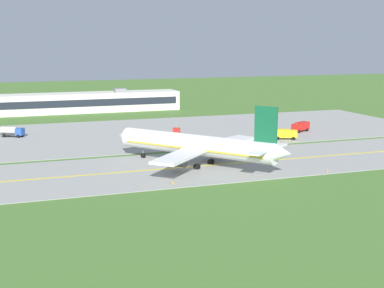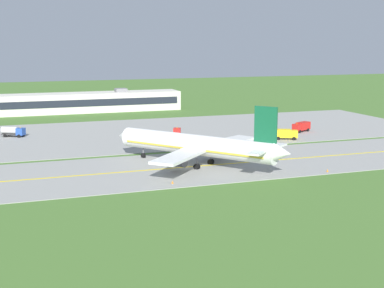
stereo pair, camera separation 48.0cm
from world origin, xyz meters
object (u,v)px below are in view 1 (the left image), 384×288
object	(u,v)px
service_truck_baggage	(12,131)
service_truck_catering	(301,126)
service_truck_fuel	(172,133)
service_truck_pushback	(285,134)
airplane_lead	(198,145)

from	to	relation	value
service_truck_baggage	service_truck_catering	world-z (taller)	service_truck_baggage
service_truck_fuel	service_truck_pushback	xyz separation A→B (m)	(25.57, -12.53, 0.35)
service_truck_pushback	airplane_lead	bearing A→B (deg)	-146.32
airplane_lead	service_truck_catering	distance (m)	50.20
service_truck_catering	service_truck_fuel	bearing A→B (deg)	174.41
service_truck_pushback	service_truck_catering	bearing A→B (deg)	42.38
service_truck_baggage	service_truck_pushback	world-z (taller)	service_truck_baggage
service_truck_fuel	service_truck_catering	world-z (taller)	service_truck_catering
service_truck_fuel	service_truck_pushback	size ratio (longest dim) A/B	1.06
service_truck_baggage	service_truck_catering	distance (m)	75.82
service_truck_catering	service_truck_pushback	distance (m)	13.44
service_truck_fuel	service_truck_pushback	bearing A→B (deg)	-26.11
airplane_lead	service_truck_fuel	xyz separation A→B (m)	(5.06, 32.94, -2.95)
service_truck_fuel	service_truck_catering	size ratio (longest dim) A/B	1.07
service_truck_fuel	service_truck_pushback	distance (m)	28.48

